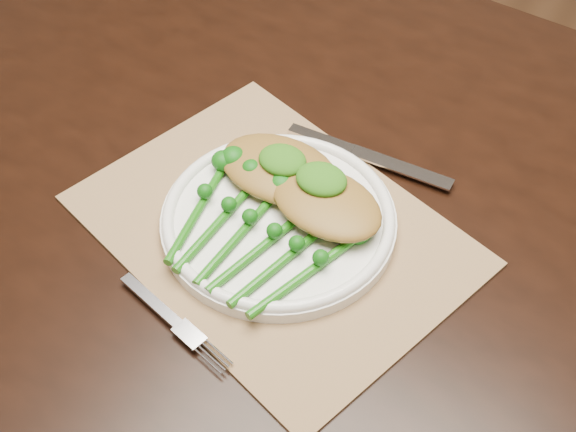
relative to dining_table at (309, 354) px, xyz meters
The scene contains 11 objects.
floor 0.38m from the dining_table, 110.12° to the left, with size 4.00×4.00×0.00m, color brown.
dining_table is the anchor object (origin of this frame).
placemat 0.38m from the dining_table, 95.42° to the right, with size 0.41×0.30×0.00m, color olive.
dinner_plate 0.40m from the dining_table, 93.50° to the right, with size 0.26×0.26×0.02m.
knife 0.39m from the dining_table, 73.56° to the left, with size 0.21×0.02×0.01m.
fork 0.45m from the dining_table, 95.89° to the right, with size 0.15×0.06×0.00m.
chicken_fillet_left 0.41m from the dining_table, 138.36° to the right, with size 0.14×0.10×0.03m, color olive.
chicken_fillet_right 0.42m from the dining_table, 54.01° to the right, with size 0.13×0.09×0.03m, color olive.
pesto_dollop_left 0.42m from the dining_table, 133.72° to the right, with size 0.05×0.05×0.02m, color #194C0A.
pesto_dollop_right 0.43m from the dining_table, 57.33° to the right, with size 0.06×0.05×0.02m, color #194C0A.
broccolini_bundle 0.42m from the dining_table, 95.60° to the right, with size 0.19×0.21×0.04m.
Camera 1 is at (0.30, -0.65, 1.42)m, focal length 50.00 mm.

